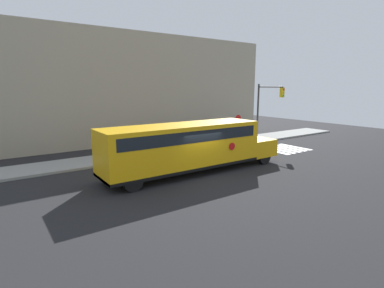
{
  "coord_description": "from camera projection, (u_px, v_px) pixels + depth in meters",
  "views": [
    {
      "loc": [
        -9.75,
        -13.44,
        5.04
      ],
      "look_at": [
        0.46,
        1.21,
        1.61
      ],
      "focal_mm": 28.0,
      "sensor_mm": 36.0,
      "label": 1
    }
  ],
  "objects": [
    {
      "name": "building_backdrop",
      "position": [
        113.0,
        89.0,
        26.81
      ],
      "size": [
        32.0,
        4.0,
        9.72
      ],
      "color": "#9E937F",
      "rests_on": "ground"
    },
    {
      "name": "stop_sign",
      "position": [
        238.0,
        125.0,
        26.67
      ],
      "size": [
        0.66,
        0.1,
        2.58
      ],
      "color": "#38383A",
      "rests_on": "ground"
    },
    {
      "name": "school_bus",
      "position": [
        188.0,
        145.0,
        17.42
      ],
      "size": [
        11.61,
        2.57,
        2.93
      ],
      "color": "#EAA80F",
      "rests_on": "ground"
    },
    {
      "name": "ground_plane",
      "position": [
        197.0,
        175.0,
        17.25
      ],
      "size": [
        60.0,
        60.0,
        0.0
      ],
      "primitive_type": "plane",
      "color": "black"
    },
    {
      "name": "traffic_light",
      "position": [
        266.0,
        105.0,
        26.16
      ],
      "size": [
        0.28,
        2.82,
        5.26
      ],
      "color": "#38383A",
      "rests_on": "ground"
    },
    {
      "name": "crosswalk_stripes",
      "position": [
        284.0,
        149.0,
        24.63
      ],
      "size": [
        3.3,
        3.2,
        0.01
      ],
      "color": "white",
      "rests_on": "ground"
    },
    {
      "name": "sidewalk_strip",
      "position": [
        147.0,
        154.0,
        22.47
      ],
      "size": [
        44.0,
        3.0,
        0.15
      ],
      "color": "gray",
      "rests_on": "ground"
    }
  ]
}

